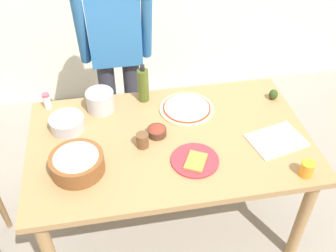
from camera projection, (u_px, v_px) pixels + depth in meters
name	position (u px, v px, depth m)	size (l,w,h in m)	color
ground	(169.00, 218.00, 2.71)	(8.00, 8.00, 0.00)	gray
dining_table	(170.00, 150.00, 2.28)	(1.60, 0.96, 0.76)	#A37A4C
person_cook	(116.00, 49.00, 2.63)	(0.49, 0.25, 1.62)	#2D2D38
pizza_raw_on_board	(187.00, 108.00, 2.41)	(0.34, 0.34, 0.02)	beige
plate_with_slice	(195.00, 160.00, 2.07)	(0.26, 0.26, 0.02)	red
popcorn_bowl	(77.00, 162.00, 1.99)	(0.28, 0.28, 0.11)	brown
mixing_bowl_steel	(67.00, 123.00, 2.26)	(0.20, 0.20, 0.08)	#B7B7BC
small_sauce_bowl	(157.00, 131.00, 2.22)	(0.11, 0.11, 0.06)	#4C2D1E
olive_oil_bottle	(143.00, 85.00, 2.42)	(0.07, 0.07, 0.26)	#47561E
steel_pot	(100.00, 101.00, 2.38)	(0.17, 0.17, 0.13)	#B7B7BC
cup_orange	(307.00, 169.00, 1.98)	(0.07, 0.07, 0.09)	orange
cup_small_brown	(142.00, 140.00, 2.14)	(0.07, 0.07, 0.09)	brown
salt_shaker	(47.00, 101.00, 2.40)	(0.04, 0.04, 0.11)	white
cutting_board_white	(276.00, 140.00, 2.19)	(0.30, 0.22, 0.01)	white
avocado	(273.00, 94.00, 2.48)	(0.06, 0.06, 0.07)	#2D4219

